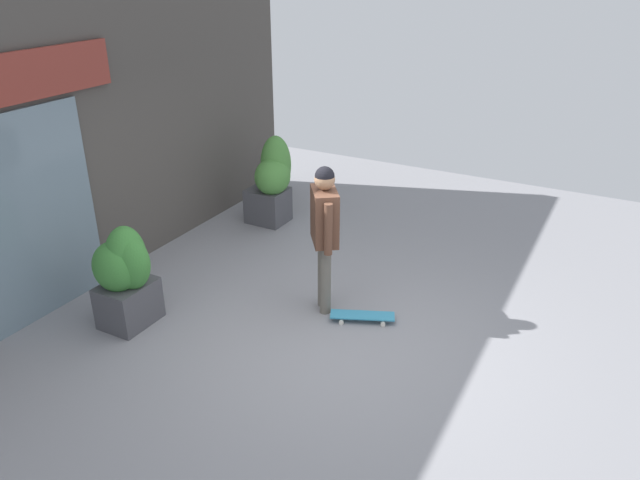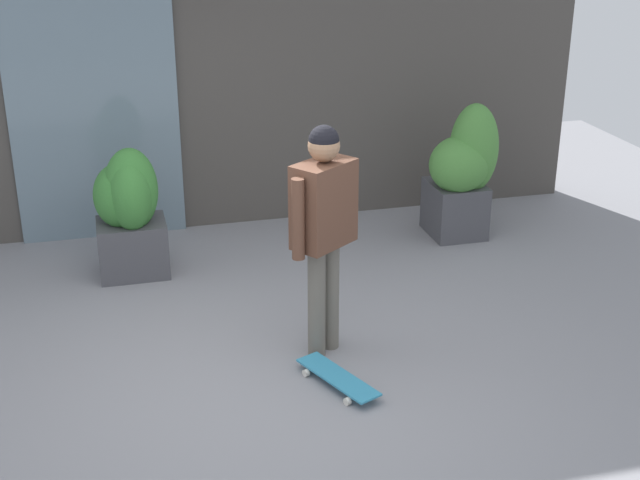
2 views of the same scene
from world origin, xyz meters
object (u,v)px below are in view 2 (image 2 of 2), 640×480
at_px(skateboard, 338,378).
at_px(planter_box_right, 463,172).
at_px(skateboarder, 324,217).
at_px(planter_box_left, 129,207).

relative_size(skateboard, planter_box_right, 0.55).
height_order(skateboarder, skateboard, skateboarder).
bearing_deg(planter_box_right, skateboard, -128.89).
xyz_separation_m(skateboarder, planter_box_right, (1.89, 1.88, -0.41)).
distance_m(planter_box_left, planter_box_right, 3.19).
relative_size(skateboarder, planter_box_right, 1.30).
bearing_deg(skateboarder, skateboard, -39.27).
bearing_deg(skateboard, skateboarder, 153.39).
height_order(skateboarder, planter_box_right, skateboarder).
xyz_separation_m(skateboard, planter_box_left, (-1.27, 2.27, 0.58)).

